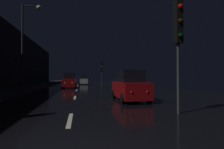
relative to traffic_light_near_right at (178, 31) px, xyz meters
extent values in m
cube|color=black|center=(-4.63, 21.24, -3.64)|extent=(26.06, 84.00, 0.02)
cube|color=#28282B|center=(-11.46, 21.24, -3.55)|extent=(4.40, 84.00, 0.15)
cube|color=black|center=(-14.06, 17.74, 0.86)|extent=(0.80, 63.00, 8.97)
cube|color=beige|center=(-4.63, -0.26, -3.62)|extent=(0.16, 2.20, 0.01)
cube|color=beige|center=(-4.63, 6.68, -3.62)|extent=(0.16, 2.20, 0.01)
cube|color=beige|center=(-4.63, 13.78, -3.62)|extent=(0.16, 2.20, 0.01)
cube|color=beige|center=(-4.63, 21.68, -3.62)|extent=(0.16, 2.20, 0.01)
cube|color=beige|center=(-4.63, 26.34, -3.62)|extent=(0.16, 2.20, 0.01)
cylinder|color=#38383A|center=(0.00, 0.02, -2.09)|extent=(0.12, 0.12, 3.08)
cube|color=black|center=(0.00, 0.02, 0.40)|extent=(0.32, 0.35, 1.90)
sphere|color=red|center=(0.01, -0.16, 1.04)|extent=(0.22, 0.22, 0.22)
sphere|color=black|center=(0.01, -0.16, 0.40)|extent=(0.22, 0.22, 0.22)
sphere|color=black|center=(0.01, -0.16, -0.23)|extent=(0.22, 0.22, 0.22)
cylinder|color=#38383A|center=(-0.10, 25.97, -2.33)|extent=(0.12, 0.12, 2.61)
cube|color=black|center=(-0.10, 25.97, -0.07)|extent=(0.34, 0.37, 1.90)
sphere|color=black|center=(-0.08, 25.80, 0.56)|extent=(0.22, 0.22, 0.22)
sphere|color=orange|center=(-0.08, 25.80, -0.07)|extent=(0.22, 0.22, 0.22)
sphere|color=black|center=(-0.08, 25.80, -0.70)|extent=(0.22, 0.22, 0.22)
cylinder|color=#2D2D30|center=(-9.36, 9.77, 0.43)|extent=(0.16, 0.16, 8.12)
cylinder|color=#2D2D30|center=(-8.66, 9.77, 4.44)|extent=(1.40, 0.10, 0.10)
sphere|color=beige|center=(-7.96, 9.77, 4.34)|extent=(0.44, 0.44, 0.44)
cube|color=maroon|center=(-5.74, 19.14, -2.85)|extent=(1.81, 4.22, 1.11)
cube|color=black|center=(-5.74, 19.29, -1.88)|extent=(1.54, 2.11, 0.84)
cylinder|color=black|center=(-4.85, 17.67, -3.31)|extent=(0.22, 0.64, 0.64)
cylinder|color=black|center=(-6.63, 17.67, -3.31)|extent=(0.22, 0.64, 0.64)
cylinder|color=black|center=(-4.85, 20.62, -3.31)|extent=(0.22, 0.64, 0.64)
cylinder|color=black|center=(-6.63, 20.62, -3.31)|extent=(0.22, 0.64, 0.64)
sphere|color=white|center=(-5.24, 17.07, -2.85)|extent=(0.18, 0.18, 0.18)
sphere|color=white|center=(-6.24, 17.07, -2.85)|extent=(0.18, 0.18, 0.18)
sphere|color=red|center=(-5.24, 21.21, -2.85)|extent=(0.18, 0.18, 0.18)
sphere|color=red|center=(-6.24, 21.21, -2.85)|extent=(0.18, 0.18, 0.18)
cube|color=maroon|center=(-0.90, 4.44, -2.90)|extent=(1.70, 3.98, 1.04)
cube|color=black|center=(-0.90, 4.29, -1.98)|extent=(1.45, 1.99, 0.80)
cylinder|color=black|center=(-1.74, 5.83, -3.33)|extent=(0.21, 0.61, 0.61)
cylinder|color=black|center=(-0.07, 5.83, -3.33)|extent=(0.21, 0.61, 0.61)
cylinder|color=black|center=(-1.74, 3.04, -3.33)|extent=(0.21, 0.61, 0.61)
cylinder|color=black|center=(-0.07, 3.04, -3.33)|extent=(0.21, 0.61, 0.61)
sphere|color=slate|center=(-1.37, 6.38, -2.90)|extent=(0.17, 0.17, 0.17)
sphere|color=slate|center=(-0.43, 6.38, -2.90)|extent=(0.17, 0.17, 0.17)
sphere|color=red|center=(-1.37, 2.49, -2.90)|extent=(0.17, 0.17, 0.17)
sphere|color=red|center=(-0.43, 2.49, -2.90)|extent=(0.17, 0.17, 0.17)
cube|color=#A5A8AD|center=(-3.39, 30.06, -2.94)|extent=(1.60, 3.74, 0.98)
cube|color=black|center=(-3.39, 29.93, -2.07)|extent=(1.36, 1.87, 0.75)
cylinder|color=black|center=(-4.17, 31.37, -3.34)|extent=(0.20, 0.57, 0.57)
cylinder|color=black|center=(-2.60, 31.37, -3.34)|extent=(0.20, 0.57, 0.57)
cylinder|color=black|center=(-4.17, 28.75, -3.34)|extent=(0.20, 0.57, 0.57)
cylinder|color=black|center=(-2.60, 28.75, -3.34)|extent=(0.20, 0.57, 0.57)
sphere|color=slate|center=(-3.83, 31.90, -2.94)|extent=(0.16, 0.16, 0.16)
sphere|color=slate|center=(-2.94, 31.90, -2.94)|extent=(0.16, 0.16, 0.16)
sphere|color=red|center=(-3.83, 28.23, -2.94)|extent=(0.16, 0.16, 0.16)
sphere|color=red|center=(-2.94, 28.23, -2.94)|extent=(0.16, 0.16, 0.16)
camera|label=1|loc=(-4.28, -6.82, -2.02)|focal=27.40mm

